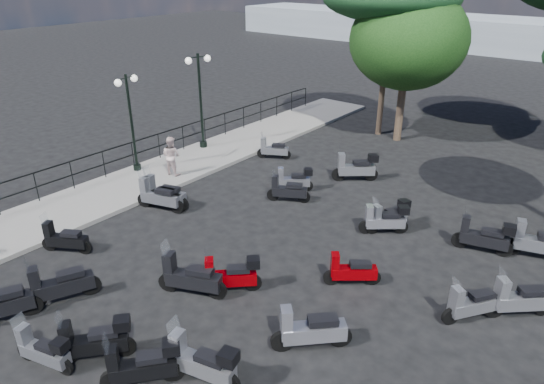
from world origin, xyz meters
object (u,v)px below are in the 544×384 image
Objects in this scene: scooter_5 at (273,150)px; broadleaf_tree at (408,40)px; scooter_10 at (288,191)px; scooter_22 at (351,271)px; pedestrian_far at (171,156)px; scooter_14 at (43,351)px; scooter_16 at (389,217)px; scooter_32 at (143,366)px; scooter_13 at (202,363)px; scooter_4 at (294,180)px; scooter_27 at (520,300)px; scooter_23 at (484,237)px; scooter_29 at (537,243)px; scooter_17 at (385,220)px; scooter_28 at (471,305)px; scooter_2 at (64,239)px; scooter_3 at (159,197)px; scooter_11 at (356,168)px; scooter_30 at (60,285)px; scooter_9 at (231,276)px; scooter_21 at (310,330)px; scooter_31 at (164,194)px; scooter_7 at (95,341)px; scooter_15 at (190,278)px; lamp_post_2 at (200,95)px; lamp_post_1 at (131,117)px.

broadleaf_tree is at bearing -57.16° from scooter_5.
scooter_22 is (4.36, -2.95, -0.01)m from scooter_10.
scooter_10 is (4.93, 1.15, -0.50)m from pedestrian_far.
scooter_14 is 18.92m from broadleaf_tree.
scooter_32 is at bearing 110.08° from scooter_16.
scooter_13 is 3.44m from scooter_14.
scooter_22 reaches higher than scooter_4.
scooter_16 is at bearing -113.14° from scooter_10.
scooter_27 is at bearing -49.54° from scooter_13.
scooter_29 is at bearing -79.07° from scooter_23.
scooter_17 is (6.87, -2.90, 0.06)m from scooter_5.
scooter_28 is 14.03m from broadleaf_tree.
scooter_2 is 3.54m from scooter_3.
scooter_10 is 6.65m from scooter_23.
scooter_16 is at bearing -174.86° from scooter_11.
scooter_30 is at bearing 69.17° from scooter_28.
pedestrian_far reaches higher than scooter_5.
scooter_23 reaches higher than scooter_16.
scooter_23 reaches higher than scooter_5.
broadleaf_tree reaches higher than scooter_9.
scooter_3 is at bearing 39.39° from scooter_28.
scooter_17 is (2.82, -3.08, -0.07)m from scooter_11.
scooter_14 is (-2.92, -1.82, -0.08)m from scooter_13.
scooter_11 is 4.18m from scooter_17.
scooter_4 is at bearing -50.77° from scooter_3.
scooter_32 is at bearing 100.18° from scooter_21.
broadleaf_tree is (3.15, 11.92, 4.23)m from scooter_31.
scooter_29 is 11.35m from scooter_32.
scooter_32 is (3.21, -9.44, 0.05)m from scooter_4.
scooter_7 is at bearing 137.50° from scooter_23.
scooter_21 is 1.04× the size of scooter_27.
scooter_31 reaches higher than scooter_29.
scooter_15 reaches higher than scooter_10.
scooter_16 is (10.09, -1.46, -2.09)m from lamp_post_2.
scooter_21 reaches higher than scooter_14.
scooter_3 is 1.02× the size of scooter_15.
scooter_3 is 1.41× the size of scooter_4.
scooter_2 is 0.83× the size of scooter_23.
lamp_post_2 is at bearing 16.91° from scooter_28.
scooter_14 is 7.58m from scooter_31.
scooter_15 is 1.03× the size of scooter_23.
scooter_22 is at bearing -111.14° from scooter_30.
scooter_17 is 10.38m from broadleaf_tree.
scooter_17 is 5.82m from scooter_21.
lamp_post_1 is 2.73× the size of scooter_10.
scooter_30 is at bearing 83.48° from scooter_27.
scooter_13 is at bearing 147.13° from scooter_23.
scooter_31 is (-0.01, 3.77, 0.07)m from scooter_2.
scooter_13 is at bearing 106.77° from scooter_21.
pedestrian_far is 2.87m from scooter_3.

